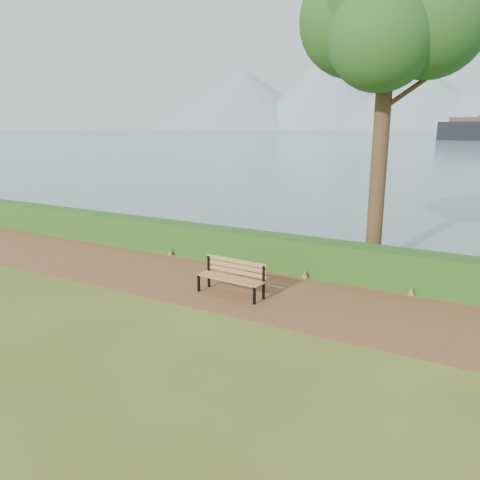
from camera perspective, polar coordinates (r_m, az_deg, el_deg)
The scene contains 5 objects.
ground at distance 12.45m, azimuth -2.52°, elevation -6.11°, with size 140.00×140.00×0.00m, color #475317.
path at distance 12.69m, azimuth -1.80°, elevation -5.68°, with size 40.00×3.40×0.01m, color brown.
hedge at distance 14.47m, azimuth 2.89°, elevation -1.17°, with size 32.00×0.85×1.00m, color #1A4B15.
bench at distance 11.97m, azimuth -0.93°, elevation -4.28°, with size 1.84×0.64×0.91m.
tree at distance 14.61m, azimuth 17.75°, elevation 25.49°, with size 5.13×4.33×9.88m.
Camera 1 is at (6.20, -9.93, 4.25)m, focal length 35.00 mm.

